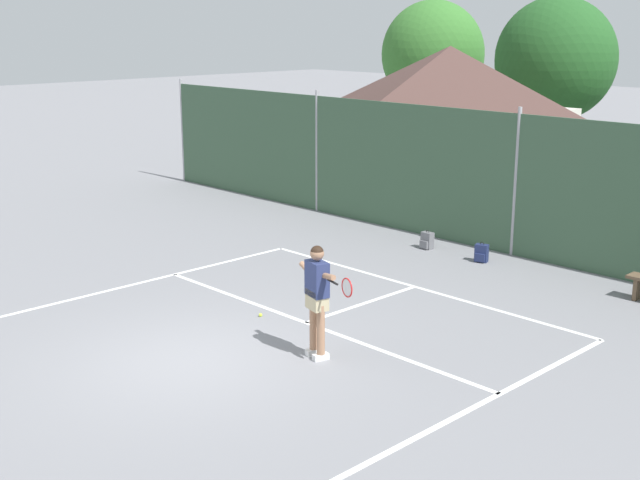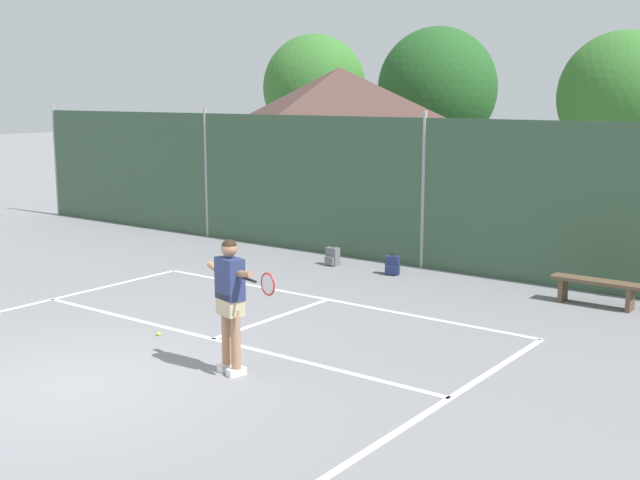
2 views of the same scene
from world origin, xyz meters
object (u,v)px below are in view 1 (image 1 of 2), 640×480
object	(u,v)px
tennis_player	(318,292)
backpack_navy	(481,254)
backpack_grey	(427,241)
tennis_ball	(260,315)

from	to	relation	value
tennis_player	backpack_navy	xyz separation A→B (m)	(-1.42, 6.46, -0.92)
tennis_player	backpack_grey	bearing A→B (deg)	114.74
tennis_player	tennis_ball	bearing A→B (deg)	164.72
tennis_player	backpack_navy	bearing A→B (deg)	102.43
tennis_player	backpack_navy	world-z (taller)	tennis_player
tennis_ball	backpack_grey	world-z (taller)	backpack_grey
tennis_ball	backpack_navy	xyz separation A→B (m)	(0.68, 5.88, 0.16)
tennis_player	tennis_ball	xyz separation A→B (m)	(-2.10, 0.57, -1.08)
backpack_navy	tennis_player	bearing A→B (deg)	-77.57
tennis_player	backpack_grey	xyz separation A→B (m)	(-2.98, 6.46, -0.92)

